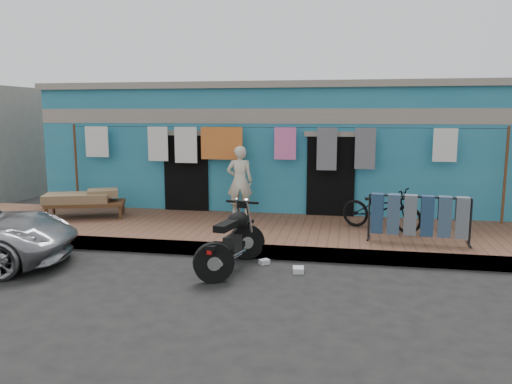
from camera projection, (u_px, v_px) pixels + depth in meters
name	position (u px, v px, depth m)	size (l,w,h in m)	color
ground	(232.00, 286.00, 7.63)	(80.00, 80.00, 0.00)	black
sidewalk	(265.00, 233.00, 10.52)	(28.00, 3.00, 0.25)	brown
curb	(251.00, 251.00, 9.11)	(28.00, 0.10, 0.25)	gray
building	(288.00, 146.00, 14.15)	(12.20, 5.20, 3.36)	teal
clothesline	(253.00, 149.00, 11.56)	(10.06, 0.06, 2.10)	brown
seated_person	(240.00, 181.00, 11.48)	(0.59, 0.39, 1.64)	beige
bicycle	(381.00, 204.00, 10.17)	(0.59, 1.66, 1.08)	black
motorcycle	(231.00, 238.00, 8.33)	(0.91, 1.79, 1.11)	black
charpoy	(86.00, 204.00, 11.43)	(1.97, 1.39, 0.60)	brown
jeans_rack	(418.00, 218.00, 9.22)	(1.91, 0.57, 0.90)	black
litter_a	(201.00, 265.00, 8.56)	(0.21, 0.16, 0.09)	silver
litter_b	(264.00, 262.00, 8.73)	(0.17, 0.13, 0.09)	silver
litter_c	(298.00, 270.00, 8.28)	(0.22, 0.18, 0.09)	silver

